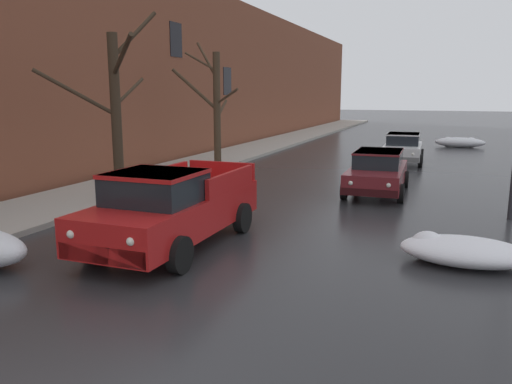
{
  "coord_description": "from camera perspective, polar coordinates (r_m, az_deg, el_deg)",
  "views": [
    {
      "loc": [
        3.95,
        -2.95,
        3.33
      ],
      "look_at": [
        -0.39,
        8.31,
        0.96
      ],
      "focal_mm": 35.52,
      "sensor_mm": 36.0,
      "label": 1
    }
  ],
  "objects": [
    {
      "name": "bare_tree_second_along_sidewalk",
      "position": [
        15.96,
        -15.51,
        8.99
      ],
      "size": [
        3.3,
        3.48,
        5.8
      ],
      "color": "#382B1E",
      "rests_on": "ground"
    },
    {
      "name": "brick_townhouse_facade",
      "position": [
        24.62,
        -10.87,
        13.49
      ],
      "size": [
        0.63,
        80.0,
        8.88
      ],
      "color": "brown",
      "rests_on": "ground"
    },
    {
      "name": "bare_tree_mid_block",
      "position": [
        22.15,
        -4.63,
        9.56
      ],
      "size": [
        3.02,
        2.74,
        5.55
      ],
      "color": "#423323",
      "rests_on": "ground"
    },
    {
      "name": "snow_bank_along_left_kerb",
      "position": [
        34.07,
        21.98,
        5.21
      ],
      "size": [
        2.95,
        1.03,
        0.62
      ],
      "color": "white",
      "rests_on": "ground"
    },
    {
      "name": "pickup_truck_red_approaching_near_lane",
      "position": [
        11.14,
        -9.52,
        -1.75
      ],
      "size": [
        2.2,
        5.15,
        1.76
      ],
      "color": "red",
      "rests_on": "ground"
    },
    {
      "name": "sedan_maroon_parked_kerbside_close",
      "position": [
        17.51,
        13.53,
        2.33
      ],
      "size": [
        2.02,
        4.48,
        1.42
      ],
      "color": "maroon",
      "rests_on": "ground"
    },
    {
      "name": "snow_bank_mid_block_left",
      "position": [
        17.33,
        -9.86,
        0.84
      ],
      "size": [
        2.62,
        1.21,
        0.65
      ],
      "color": "white",
      "rests_on": "ground"
    },
    {
      "name": "snow_bank_far_right_pile",
      "position": [
        10.86,
        22.17,
        -6.15
      ],
      "size": [
        2.47,
        1.46,
        0.57
      ],
      "color": "white",
      "rests_on": "ground"
    },
    {
      "name": "sedan_white_parked_kerbside_mid",
      "position": [
        25.38,
        16.2,
        4.83
      ],
      "size": [
        2.01,
        4.09,
        1.42
      ],
      "color": "silver",
      "rests_on": "ground"
    },
    {
      "name": "snow_bank_along_right_kerb",
      "position": [
        20.15,
        -4.16,
        2.44
      ],
      "size": [
        1.8,
        0.96,
        0.63
      ],
      "color": "white",
      "rests_on": "ground"
    },
    {
      "name": "left_sidewalk_slab",
      "position": [
        23.81,
        -6.23,
        3.18
      ],
      "size": [
        3.14,
        80.0,
        0.15
      ],
      "primitive_type": "cube",
      "color": "#A8A399",
      "rests_on": "ground"
    }
  ]
}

